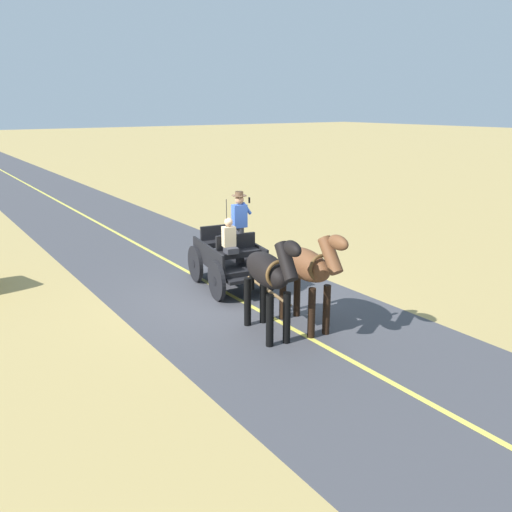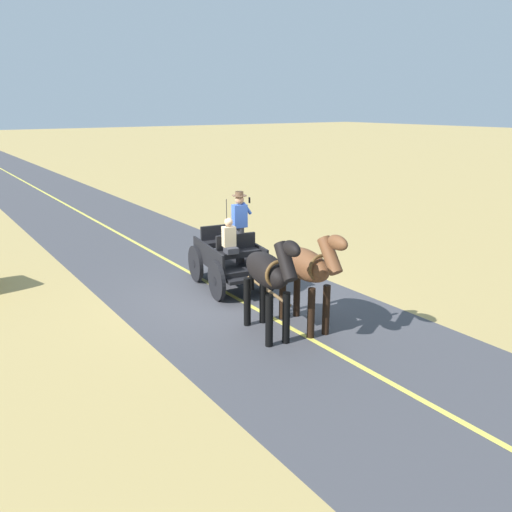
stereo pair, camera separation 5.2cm
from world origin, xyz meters
name	(u,v)px [view 2 (the right image)]	position (x,y,z in m)	size (l,w,h in m)	color
ground_plane	(231,295)	(0.00, 0.00, 0.00)	(200.00, 200.00, 0.00)	tan
road_surface	(231,295)	(0.00, 0.00, 0.00)	(5.48, 160.00, 0.01)	#424247
road_centre_stripe	(231,295)	(0.00, 0.00, 0.01)	(0.12, 160.00, 0.00)	#DBCC4C
horse_drawn_carriage	(231,257)	(-0.32, -0.52, 0.82)	(1.78, 4.51, 2.50)	black
horse_near_side	(308,268)	(-0.28, 2.54, 1.32)	(0.72, 2.14, 2.21)	brown
horse_off_side	(269,274)	(0.60, 2.40, 1.32)	(0.84, 2.15, 2.21)	black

